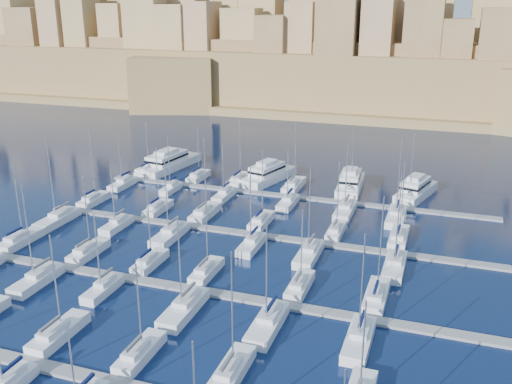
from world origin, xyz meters
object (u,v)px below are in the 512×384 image
at_px(sailboat_4, 231,371).
at_px(motor_yacht_b, 268,174).
at_px(sailboat_2, 58,333).
at_px(motor_yacht_c, 350,182).
at_px(motor_yacht_a, 169,162).
at_px(motor_yacht_d, 416,189).

height_order(sailboat_4, motor_yacht_b, sailboat_4).
height_order(sailboat_2, motor_yacht_c, sailboat_2).
distance_m(sailboat_4, motor_yacht_b, 72.40).
bearing_deg(motor_yacht_b, sailboat_4, -75.33).
relative_size(sailboat_4, motor_yacht_c, 0.94).
relative_size(motor_yacht_b, motor_yacht_c, 1.07).
height_order(motor_yacht_a, motor_yacht_d, same).
relative_size(motor_yacht_c, motor_yacht_d, 1.03).
height_order(motor_yacht_b, motor_yacht_c, same).
height_order(sailboat_4, motor_yacht_d, sailboat_4).
bearing_deg(motor_yacht_c, sailboat_2, -108.66).
xyz_separation_m(motor_yacht_a, motor_yacht_c, (45.39, -1.99, -0.00)).
xyz_separation_m(sailboat_4, motor_yacht_a, (-44.72, 71.69, 0.97)).
xyz_separation_m(sailboat_2, sailboat_4, (22.83, -0.15, 0.01)).
relative_size(motor_yacht_a, motor_yacht_b, 1.20).
bearing_deg(sailboat_4, sailboat_2, 179.63).
relative_size(sailboat_2, motor_yacht_a, 0.67).
bearing_deg(sailboat_2, motor_yacht_b, 86.32).
height_order(motor_yacht_a, motor_yacht_b, same).
bearing_deg(motor_yacht_d, motor_yacht_b, 178.74).
bearing_deg(motor_yacht_b, motor_yacht_a, 176.40).
distance_m(motor_yacht_a, motor_yacht_d, 59.36).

